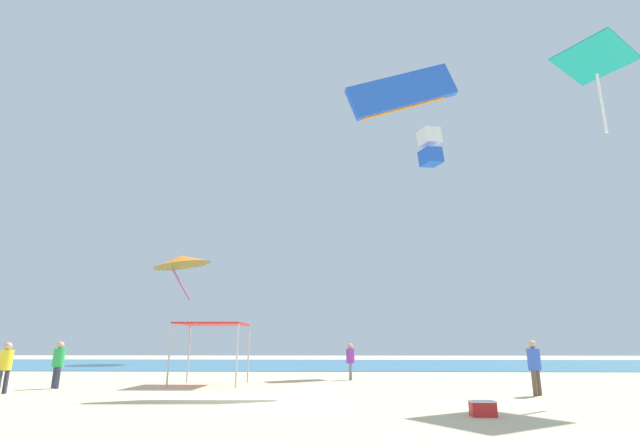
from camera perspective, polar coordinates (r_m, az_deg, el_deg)
The scene contains 12 objects.
ground at distance 15.59m, azimuth -8.50°, elevation -20.89°, with size 110.00×110.00×0.10m, color beige.
ocean_strip at distance 40.74m, azimuth -2.08°, elevation -17.12°, with size 110.00×22.20×0.03m, color teal.
canopy_tent at distance 20.83m, azimuth -12.93°, elevation -12.57°, with size 2.75×2.60×2.48m.
person_near_tent at distance 17.63m, azimuth 24.63°, elevation -15.54°, with size 0.41×0.41×1.74m.
person_leftmost at distance 23.09m, azimuth 3.72°, elevation -16.45°, with size 0.39×0.44×1.66m.
person_central at distance 19.78m, azimuth -33.95°, elevation -14.28°, with size 0.40×0.45×1.69m.
person_rightmost at distance 21.24m, azimuth -29.24°, elevation -14.72°, with size 0.41×0.41×1.72m.
cooler_box at distance 12.33m, azimuth 19.21°, elevation -20.86°, with size 0.57×0.37×0.35m.
kite_box_white at distance 32.41m, azimuth 13.25°, elevation 8.65°, with size 1.64×1.59×2.61m.
kite_parafoil_blue at distance 24.32m, azimuth 9.97°, elevation 15.07°, with size 5.74×1.42×3.50m.
kite_diamond_teal at distance 23.40m, azimuth 30.46°, elevation 16.20°, with size 3.39×3.40×3.61m.
kite_delta_orange at distance 43.87m, azimuth -16.48°, elevation -4.77°, with size 6.49×6.44×4.17m.
Camera 1 is at (2.60, -15.28, 1.63)m, focal length 26.29 mm.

